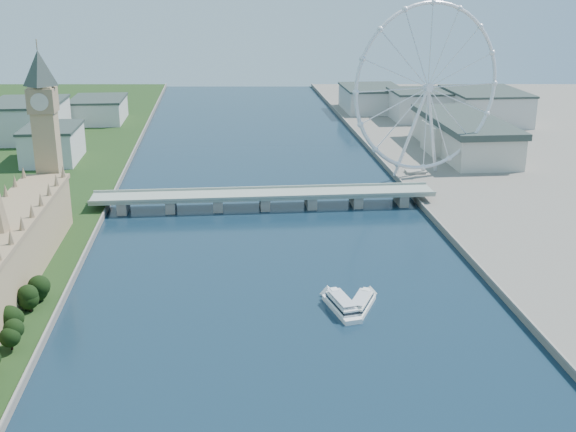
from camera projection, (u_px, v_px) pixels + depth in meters
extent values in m
cube|color=tan|center=(2.00, 265.00, 328.10)|extent=(24.00, 200.00, 28.00)
cube|color=tan|center=(48.00, 155.00, 422.20)|extent=(13.00, 13.00, 80.00)
cube|color=#937A59|center=(42.00, 100.00, 412.25)|extent=(15.00, 15.00, 14.00)
pyramid|color=#2D3833|center=(37.00, 50.00, 403.54)|extent=(20.02, 20.02, 20.00)
cube|color=gray|center=(264.00, 195.00, 465.20)|extent=(220.00, 22.00, 2.00)
cube|color=gray|center=(123.00, 206.00, 458.62)|extent=(6.00, 20.00, 7.50)
cube|color=gray|center=(171.00, 204.00, 461.31)|extent=(6.00, 20.00, 7.50)
cube|color=gray|center=(218.00, 203.00, 463.99)|extent=(6.00, 20.00, 7.50)
cube|color=gray|center=(265.00, 202.00, 466.67)|extent=(6.00, 20.00, 7.50)
cube|color=gray|center=(310.00, 200.00, 469.36)|extent=(6.00, 20.00, 7.50)
cube|color=gray|center=(356.00, 199.00, 472.04)|extent=(6.00, 20.00, 7.50)
cube|color=gray|center=(401.00, 198.00, 474.72)|extent=(6.00, 20.00, 7.50)
torus|color=silver|center=(428.00, 88.00, 509.46)|extent=(113.60, 39.12, 118.60)
cylinder|color=silver|center=(428.00, 88.00, 509.46)|extent=(7.25, 6.61, 6.00)
cube|color=gray|center=(415.00, 172.00, 538.56)|extent=(14.00, 10.00, 2.00)
cube|color=beige|center=(53.00, 145.00, 571.56)|extent=(40.00, 60.00, 26.00)
cube|color=beige|center=(29.00, 121.00, 652.20)|extent=(60.00, 80.00, 32.00)
cube|color=beige|center=(99.00, 111.00, 733.92)|extent=(50.00, 70.00, 22.00)
cube|color=beige|center=(421.00, 106.00, 743.58)|extent=(60.00, 60.00, 28.00)
cube|color=beige|center=(485.00, 107.00, 729.71)|extent=(70.00, 90.00, 30.00)
cube|color=beige|center=(371.00, 99.00, 797.39)|extent=(60.00, 80.00, 24.00)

